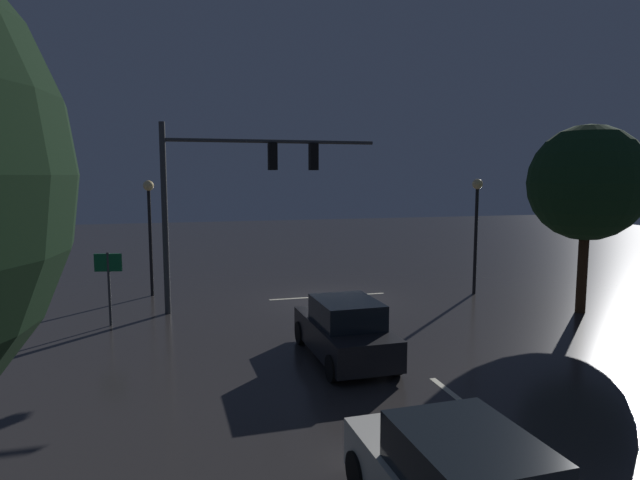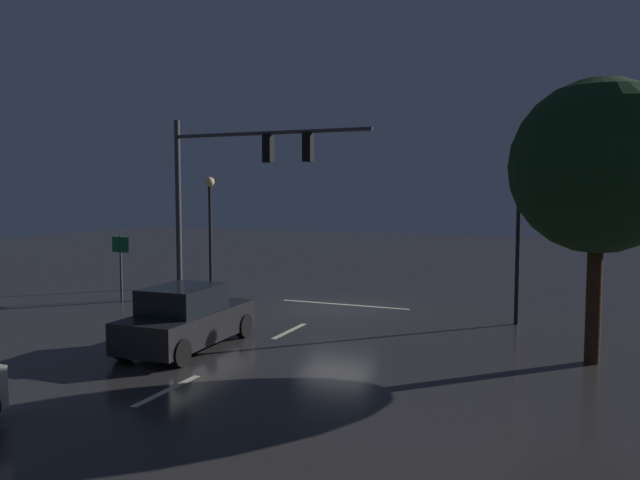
{
  "view_description": "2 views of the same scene",
  "coord_description": "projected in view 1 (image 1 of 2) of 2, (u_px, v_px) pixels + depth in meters",
  "views": [
    {
      "loc": [
        6.11,
        20.84,
        5.06
      ],
      "look_at": [
        1.06,
        1.93,
        2.74
      ],
      "focal_mm": 30.46,
      "sensor_mm": 36.0,
      "label": 1
    },
    {
      "loc": [
        -7.85,
        20.43,
        4.18
      ],
      "look_at": [
        -0.39,
        2.53,
        2.67
      ],
      "focal_mm": 34.29,
      "sensor_mm": 36.0,
      "label": 2
    }
  ],
  "objects": [
    {
      "name": "street_lamp_left_kerb",
      "position": [
        477.0,
        214.0,
        23.01
      ],
      "size": [
        0.44,
        0.44,
        4.93
      ],
      "color": "black",
      "rests_on": "ground_plane"
    },
    {
      "name": "route_sign",
      "position": [
        109.0,
        273.0,
        18.2
      ],
      "size": [
        0.9,
        0.21,
        2.52
      ],
      "color": "#383A3D",
      "rests_on": "ground_plane"
    },
    {
      "name": "tree_left_near",
      "position": [
        587.0,
        183.0,
        19.64
      ],
      "size": [
        4.2,
        4.2,
        6.91
      ],
      "color": "#382314",
      "rests_on": "ground_plane"
    },
    {
      "name": "car_approaching",
      "position": [
        345.0,
        330.0,
        15.03
      ],
      "size": [
        2.0,
        4.41,
        1.7
      ],
      "color": "black",
      "rests_on": "ground_plane"
    },
    {
      "name": "street_lamp_right_kerb",
      "position": [
        149.0,
        215.0,
        22.63
      ],
      "size": [
        0.44,
        0.44,
        4.87
      ],
      "color": "black",
      "rests_on": "ground_plane"
    },
    {
      "name": "traffic_signal_assembly",
      "position": [
        234.0,
        180.0,
        20.13
      ],
      "size": [
        8.05,
        0.47,
        6.97
      ],
      "color": "#383A3D",
      "rests_on": "ground_plane"
    },
    {
      "name": "lane_dash_mid",
      "position": [
        454.0,
        395.0,
        12.57
      ],
      "size": [
        0.16,
        2.2,
        0.01
      ],
      "primitive_type": "cube",
      "rotation": [
        0.0,
        0.0,
        1.57
      ],
      "color": "beige",
      "rests_on": "ground_plane"
    },
    {
      "name": "stop_bar",
      "position": [
        328.0,
        296.0,
        22.86
      ],
      "size": [
        5.0,
        0.16,
        0.01
      ],
      "primitive_type": "cube",
      "color": "beige",
      "rests_on": "ground_plane"
    },
    {
      "name": "lane_dash_far",
      "position": [
        366.0,
        326.0,
        18.32
      ],
      "size": [
        0.16,
        2.2,
        0.01
      ],
      "primitive_type": "cube",
      "rotation": [
        0.0,
        0.0,
        1.57
      ],
      "color": "beige",
      "rests_on": "ground_plane"
    },
    {
      "name": "ground_plane",
      "position": [
        333.0,
        300.0,
        22.16
      ],
      "size": [
        80.0,
        80.0,
        0.0
      ],
      "primitive_type": "plane",
      "color": "#2D2B2B"
    }
  ]
}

